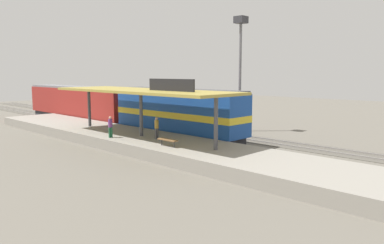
% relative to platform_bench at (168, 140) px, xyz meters
% --- Properties ---
extents(ground_plane, '(120.00, 120.00, 0.00)m').
position_rel_platform_bench_xyz_m(ground_plane, '(8.00, 4.76, -1.34)').
color(ground_plane, '#666056').
extents(track_near, '(3.20, 110.00, 0.16)m').
position_rel_platform_bench_xyz_m(track_near, '(6.00, 4.76, -1.31)').
color(track_near, '#565249').
rests_on(track_near, ground).
extents(track_far, '(3.20, 110.00, 0.16)m').
position_rel_platform_bench_xyz_m(track_far, '(10.60, 4.76, -1.31)').
color(track_far, '#565249').
rests_on(track_far, ground).
extents(platform, '(6.00, 44.00, 0.90)m').
position_rel_platform_bench_xyz_m(platform, '(1.40, 4.76, -0.89)').
color(platform, gray).
rests_on(platform, ground).
extents(station_canopy, '(5.20, 18.00, 4.70)m').
position_rel_platform_bench_xyz_m(station_canopy, '(1.40, 4.67, 3.19)').
color(station_canopy, '#47474C').
rests_on(station_canopy, platform).
extents(platform_bench, '(0.44, 1.70, 0.50)m').
position_rel_platform_bench_xyz_m(platform_bench, '(0.00, 0.00, 0.00)').
color(platform_bench, '#333338').
rests_on(platform_bench, platform).
extents(locomotive, '(2.93, 14.43, 4.44)m').
position_rel_platform_bench_xyz_m(locomotive, '(6.00, 5.31, 1.07)').
color(locomotive, '#28282D').
rests_on(locomotive, track_near).
extents(passenger_carriage_single, '(2.90, 20.00, 4.24)m').
position_rel_platform_bench_xyz_m(passenger_carriage_single, '(6.00, 23.31, 0.97)').
color(passenger_carriage_single, '#28282D').
rests_on(passenger_carriage_single, track_near).
extents(freight_car, '(2.80, 12.00, 3.54)m').
position_rel_platform_bench_xyz_m(freight_car, '(10.60, 10.01, 0.63)').
color(freight_car, '#28282D').
rests_on(freight_car, track_far).
extents(light_mast, '(1.10, 1.10, 11.70)m').
position_rel_platform_bench_xyz_m(light_mast, '(13.80, 4.15, 7.05)').
color(light_mast, slate).
rests_on(light_mast, ground).
extents(person_waiting, '(0.34, 0.34, 1.71)m').
position_rel_platform_bench_xyz_m(person_waiting, '(-0.77, 5.95, 0.51)').
color(person_waiting, '#23603D').
rests_on(person_waiting, platform).
extents(person_walking, '(0.34, 0.34, 1.71)m').
position_rel_platform_bench_xyz_m(person_walking, '(1.40, 2.83, 0.51)').
color(person_walking, '#4C4C51').
rests_on(person_walking, platform).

